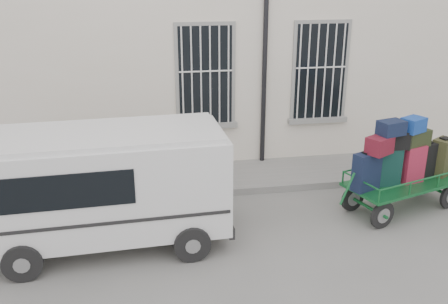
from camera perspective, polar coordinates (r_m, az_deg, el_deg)
ground at (r=9.40m, az=2.98°, el=-8.46°), size 80.00×80.00×0.00m
building at (r=13.75m, az=-1.95°, el=13.88°), size 24.00×5.15×6.00m
sidewalk at (r=11.31m, az=0.55°, el=-2.87°), size 24.00×1.70×0.15m
luggage_cart at (r=10.18m, az=19.85°, el=-1.28°), size 2.78×1.71×1.91m
van at (r=8.55m, az=-13.37°, el=-3.32°), size 4.13×1.99×2.04m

